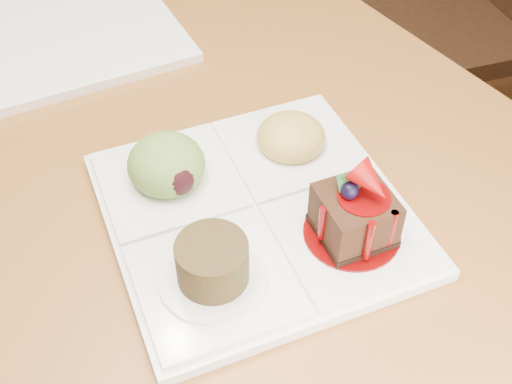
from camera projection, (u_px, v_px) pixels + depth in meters
ground at (68, 334)px, 1.38m from camera, size 6.00×6.00×0.00m
sampler_plate at (252, 200)px, 0.60m from camera, size 0.31×0.31×0.10m
second_plate at (65, 31)px, 0.83m from camera, size 0.30×0.30×0.01m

